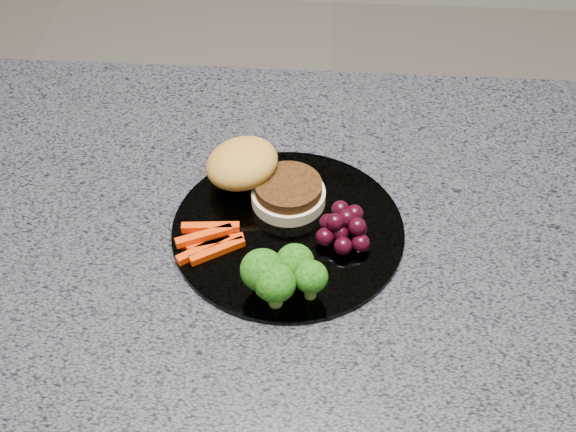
# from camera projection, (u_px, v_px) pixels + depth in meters

# --- Properties ---
(countertop) EXTENTS (1.20, 0.60, 0.04)m
(countertop) POSITION_uv_depth(u_px,v_px,m) (318.00, 239.00, 0.92)
(countertop) COLOR #494952
(countertop) RESTS_ON island_cabinet
(plate) EXTENTS (0.26, 0.26, 0.01)m
(plate) POSITION_uv_depth(u_px,v_px,m) (288.00, 230.00, 0.90)
(plate) COLOR white
(plate) RESTS_ON countertop
(burger) EXTENTS (0.16, 0.14, 0.05)m
(burger) POSITION_uv_depth(u_px,v_px,m) (258.00, 177.00, 0.92)
(burger) COLOR beige
(burger) RESTS_ON plate
(carrot_sticks) EXTENTS (0.08, 0.06, 0.02)m
(carrot_sticks) POSITION_uv_depth(u_px,v_px,m) (210.00, 240.00, 0.87)
(carrot_sticks) COLOR red
(carrot_sticks) RESTS_ON plate
(broccoli) EXTENTS (0.09, 0.07, 0.05)m
(broccoli) POSITION_uv_depth(u_px,v_px,m) (281.00, 273.00, 0.81)
(broccoli) COLOR #578631
(broccoli) RESTS_ON plate
(grape_bunch) EXTENTS (0.06, 0.06, 0.04)m
(grape_bunch) POSITION_uv_depth(u_px,v_px,m) (345.00, 227.00, 0.87)
(grape_bunch) COLOR black
(grape_bunch) RESTS_ON plate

